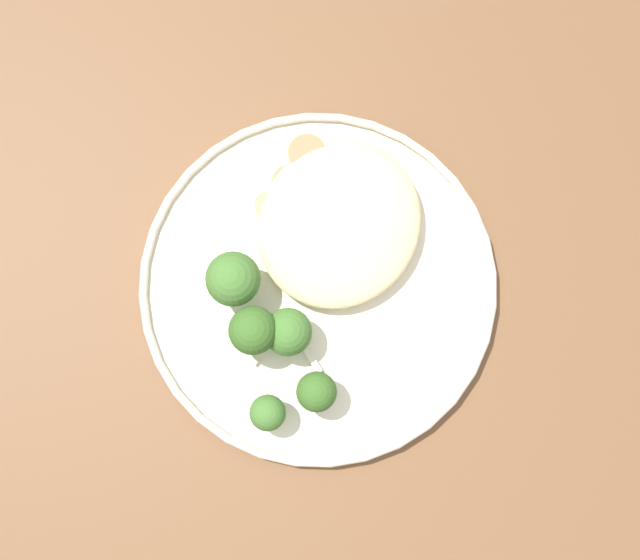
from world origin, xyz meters
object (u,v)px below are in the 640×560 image
dinner_plate (320,282)px  broccoli_floret_right_tilted (288,332)px  broccoli_floret_center_pile (268,413)px  broccoli_floret_beside_noodles (253,331)px  seared_scallop_center_golden (307,155)px  broccoli_floret_near_rim (317,392)px  seared_scallop_half_hidden (369,264)px  seared_scallop_right_edge (314,256)px  seared_scallop_tiny_bay (270,208)px  broccoli_floret_front_edge (233,279)px  seared_scallop_front_small (290,185)px  seared_scallop_on_noodles (318,218)px  seared_scallop_left_edge (381,224)px

dinner_plate → broccoli_floret_right_tilted: size_ratio=6.03×
broccoli_floret_center_pile → broccoli_floret_beside_noodles: (-0.05, -0.04, 0.01)m
broccoli_floret_center_pile → broccoli_floret_beside_noodles: 0.06m
dinner_plate → seared_scallop_center_golden: size_ratio=8.64×
dinner_plate → broccoli_floret_center_pile: (0.11, 0.02, 0.03)m
broccoli_floret_near_rim → broccoli_floret_right_tilted: size_ratio=0.92×
seared_scallop_half_hidden → broccoli_floret_beside_noodles: size_ratio=0.42×
dinner_plate → broccoli_floret_center_pile: broccoli_floret_center_pile is taller
seared_scallop_half_hidden → seared_scallop_center_golden: bearing=-121.0°
seared_scallop_right_edge → seared_scallop_tiny_bay: bearing=-107.9°
seared_scallop_tiny_bay → seared_scallop_right_edge: bearing=72.1°
dinner_plate → seared_scallop_right_edge: seared_scallop_right_edge is taller
seared_scallop_tiny_bay → broccoli_floret_front_edge: broccoli_floret_front_edge is taller
seared_scallop_front_small → seared_scallop_center_golden: bearing=-179.3°
dinner_plate → broccoli_floret_near_rim: 0.09m
seared_scallop_center_golden → seared_scallop_front_small: seared_scallop_center_golden is taller
broccoli_floret_near_rim → seared_scallop_right_edge: bearing=-149.2°
seared_scallop_front_small → seared_scallop_tiny_bay: (0.02, -0.00, 0.00)m
broccoli_floret_near_rim → seared_scallop_front_small: bearing=-142.8°
seared_scallop_on_noodles → seared_scallop_half_hidden: bearing=77.6°
dinner_plate → broccoli_floret_beside_noodles: 0.08m
seared_scallop_center_golden → seared_scallop_front_small: (0.03, 0.00, -0.00)m
dinner_plate → broccoli_floret_beside_noodles: bearing=-19.9°
seared_scallop_center_golden → broccoli_floret_front_edge: (0.12, 0.00, 0.02)m
seared_scallop_center_golden → broccoli_floret_right_tilted: broccoli_floret_right_tilted is taller
seared_scallop_on_noodles → broccoli_floret_near_rim: broccoli_floret_near_rim is taller
seared_scallop_front_small → broccoli_floret_center_pile: broccoli_floret_center_pile is taller
seared_scallop_center_golden → broccoli_floret_near_rim: bearing=32.2°
seared_scallop_half_hidden → broccoli_floret_near_rim: 0.11m
broccoli_floret_center_pile → broccoli_floret_right_tilted: size_ratio=0.84×
seared_scallop_right_edge → broccoli_floret_front_edge: size_ratio=0.42×
seared_scallop_right_edge → seared_scallop_tiny_bay: seared_scallop_tiny_bay is taller
seared_scallop_left_edge → seared_scallop_half_hidden: (0.03, 0.01, -0.00)m
broccoli_floret_right_tilted → seared_scallop_half_hidden: bearing=161.1°
seared_scallop_on_noodles → broccoli_floret_right_tilted: size_ratio=0.72×
seared_scallop_half_hidden → seared_scallop_right_edge: bearing=-68.0°
seared_scallop_front_small → broccoli_floret_beside_noodles: 0.13m
broccoli_floret_near_rim → broccoli_floret_front_edge: broccoli_floret_front_edge is taller
broccoli_floret_near_rim → broccoli_floret_front_edge: 0.11m
seared_scallop_center_golden → seared_scallop_tiny_bay: size_ratio=1.28×
seared_scallop_half_hidden → broccoli_floret_center_pile: bearing=-4.1°
seared_scallop_left_edge → seared_scallop_center_golden: size_ratio=0.75×
seared_scallop_tiny_bay → broccoli_floret_beside_noodles: 0.11m
seared_scallop_right_edge → seared_scallop_on_noodles: (-0.03, -0.01, 0.00)m
seared_scallop_right_edge → seared_scallop_center_golden: (-0.07, -0.05, 0.00)m
seared_scallop_center_golden → broccoli_floret_front_edge: size_ratio=0.58×
dinner_plate → seared_scallop_half_hidden: (-0.03, 0.03, 0.01)m
broccoli_floret_front_edge → seared_scallop_on_noodles: bearing=159.0°
broccoli_floret_front_edge → seared_scallop_front_small: bearing=-177.9°
seared_scallop_front_small → seared_scallop_on_noodles: 0.04m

